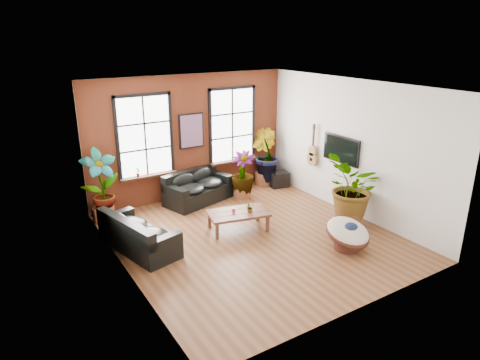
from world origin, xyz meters
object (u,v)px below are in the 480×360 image
object	(u,v)px
sofa_back	(197,188)
papasan_chair	(348,233)
sofa_left	(137,235)
coffee_table	(238,214)

from	to	relation	value
sofa_back	papasan_chair	bearing A→B (deg)	-85.98
sofa_back	sofa_left	world-z (taller)	sofa_back
sofa_back	sofa_left	size ratio (longest dim) A/B	0.95
coffee_table	papasan_chair	xyz separation A→B (m)	(1.53, -2.12, -0.03)
sofa_back	sofa_left	xyz separation A→B (m)	(-2.42, -1.89, -0.03)
sofa_left	papasan_chair	world-z (taller)	sofa_left
coffee_table	papasan_chair	distance (m)	2.61
papasan_chair	coffee_table	bearing A→B (deg)	117.79
sofa_back	sofa_left	bearing A→B (deg)	-157.60
sofa_back	papasan_chair	world-z (taller)	sofa_back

